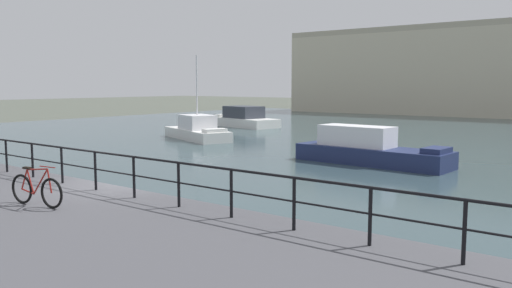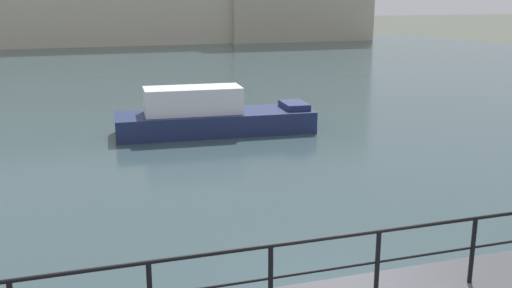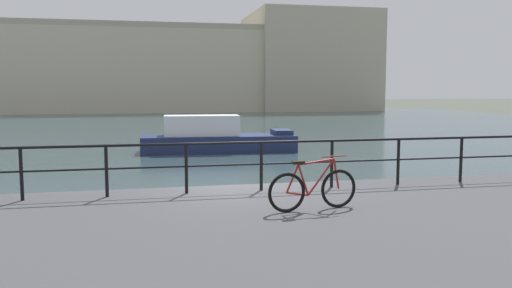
# 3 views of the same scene
# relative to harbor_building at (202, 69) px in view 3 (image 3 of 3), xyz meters

# --- Properties ---
(ground_plane) EXTENTS (240.00, 240.00, 0.00)m
(ground_plane) POSITION_rel_harbor_building_xyz_m (-6.08, -60.94, -5.67)
(ground_plane) COLOR #4C5147
(water_basin) EXTENTS (80.00, 60.00, 0.01)m
(water_basin) POSITION_rel_harbor_building_xyz_m (-6.08, -30.74, -5.67)
(water_basin) COLOR #33474C
(water_basin) RESTS_ON ground_plane
(harbor_building) EXTENTS (59.28, 16.19, 13.58)m
(harbor_building) POSITION_rel_harbor_building_xyz_m (0.00, 0.00, 0.00)
(harbor_building) COLOR #C1B79E
(harbor_building) RESTS_ON ground_plane
(moored_blue_motorboat) EXTENTS (7.70, 2.61, 1.82)m
(moored_blue_motorboat) POSITION_rel_harbor_building_xyz_m (-4.72, -46.95, -4.98)
(moored_blue_motorboat) COLOR navy
(moored_blue_motorboat) RESTS_ON water_basin
(quay_railing) EXTENTS (25.95, 0.07, 1.08)m
(quay_railing) POSITION_rel_harbor_building_xyz_m (-5.74, -61.69, -3.97)
(quay_railing) COLOR black
(quay_railing) RESTS_ON quay_promenade
(parked_bicycle) EXTENTS (1.76, 0.32, 0.98)m
(parked_bicycle) POSITION_rel_harbor_building_xyz_m (-5.23, -63.69, -4.32)
(parked_bicycle) COLOR black
(parked_bicycle) RESTS_ON quay_promenade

